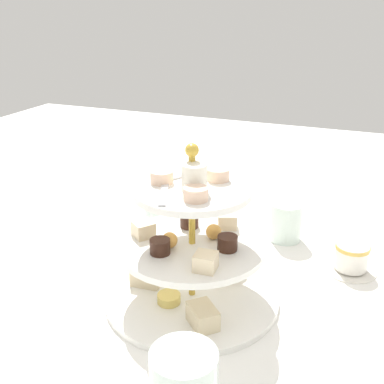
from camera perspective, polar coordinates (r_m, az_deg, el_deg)
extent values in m
plane|color=white|center=(0.78, 0.00, -12.72)|extent=(2.40, 2.40, 0.00)
cylinder|color=white|center=(0.78, 0.00, -12.42)|extent=(0.28, 0.28, 0.01)
cylinder|color=white|center=(0.73, 0.00, -6.47)|extent=(0.23, 0.23, 0.01)
cylinder|color=white|center=(0.69, 0.00, 0.22)|extent=(0.18, 0.18, 0.01)
cylinder|color=gold|center=(0.72, 0.00, -4.51)|extent=(0.01, 0.01, 0.25)
sphere|color=gold|center=(0.67, 0.00, 5.05)|extent=(0.02, 0.02, 0.02)
cube|color=beige|center=(0.70, 1.29, -14.68)|extent=(0.06, 0.06, 0.03)
cube|color=beige|center=(0.81, 4.30, -9.13)|extent=(0.06, 0.05, 0.03)
cube|color=beige|center=(0.79, -5.56, -10.10)|extent=(0.04, 0.05, 0.03)
cylinder|color=#E5C660|center=(0.75, -2.79, -12.63)|extent=(0.04, 0.04, 0.01)
cylinder|color=#381E14|center=(0.77, -0.32, -3.44)|extent=(0.03, 0.03, 0.02)
cylinder|color=#381E14|center=(0.69, -3.87, -6.55)|extent=(0.03, 0.03, 0.02)
cylinder|color=#381E14|center=(0.70, 4.18, -6.25)|extent=(0.03, 0.03, 0.02)
cube|color=beige|center=(0.65, 1.64, -8.36)|extent=(0.03, 0.03, 0.02)
cube|color=beige|center=(0.77, 4.26, -3.42)|extent=(0.04, 0.04, 0.02)
cube|color=beige|center=(0.74, -5.86, -4.47)|extent=(0.04, 0.04, 0.02)
sphere|color=gold|center=(0.73, 2.61, -4.78)|extent=(0.02, 0.02, 0.02)
sphere|color=gold|center=(0.71, -2.71, -5.79)|extent=(0.02, 0.02, 0.02)
cylinder|color=beige|center=(0.64, 0.45, -0.21)|extent=(0.03, 0.03, 0.02)
cylinder|color=beige|center=(0.71, 3.15, 2.12)|extent=(0.03, 0.03, 0.02)
cylinder|color=beige|center=(0.70, -3.60, 1.87)|extent=(0.03, 0.03, 0.02)
cylinder|color=white|center=(0.67, 0.28, 1.73)|extent=(0.04, 0.04, 0.04)
cube|color=silver|center=(0.73, -0.77, 2.05)|extent=(0.08, 0.06, 0.00)
cube|color=silver|center=(0.66, -3.39, -0.12)|extent=(0.09, 0.04, 0.00)
cylinder|color=silver|center=(0.96, 11.18, -3.49)|extent=(0.06, 0.06, 0.08)
cylinder|color=white|center=(0.89, 18.40, -8.77)|extent=(0.09, 0.09, 0.01)
cylinder|color=white|center=(0.88, 18.60, -7.34)|extent=(0.06, 0.06, 0.04)
cylinder|color=gold|center=(0.87, 18.74, -6.28)|extent=(0.06, 0.06, 0.01)
cylinder|color=silver|center=(0.97, -3.97, -2.32)|extent=(0.06, 0.06, 0.09)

